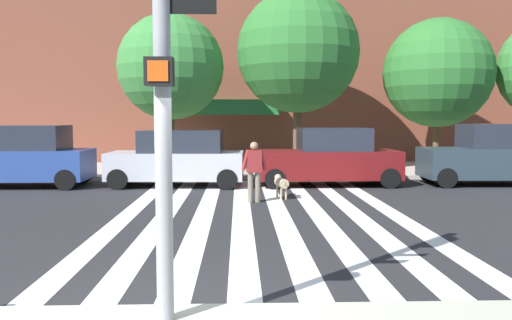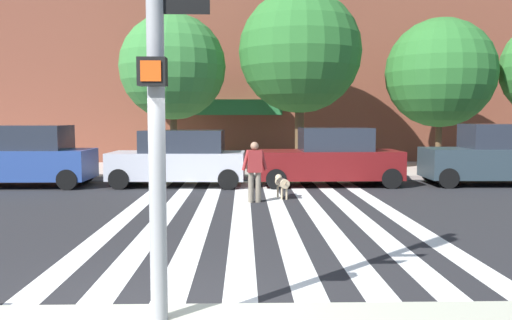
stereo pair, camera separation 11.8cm
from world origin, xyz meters
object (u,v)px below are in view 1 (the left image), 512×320
object	(u,v)px
street_tree_further	(438,73)
pedestrian_dog_walker	(254,168)
parked_car_behind_first	(178,159)
parked_car_near_curb	(25,157)
dog_on_leash	(281,183)
street_tree_middle	(298,52)
parked_car_fourth_in_line	(493,156)
pedestrian_bystander	(479,149)
street_tree_nearest	(171,67)
parked_car_third_in_line	(329,158)

from	to	relation	value
street_tree_further	pedestrian_dog_walker	xyz separation A→B (m)	(-7.67, -7.17, -3.15)
parked_car_behind_first	street_tree_further	world-z (taller)	street_tree_further
parked_car_near_curb	street_tree_further	xyz separation A→B (m)	(15.13, 3.71, 3.10)
pedestrian_dog_walker	dog_on_leash	size ratio (longest dim) A/B	1.54
street_tree_middle	parked_car_near_curb	bearing A→B (deg)	-158.63
parked_car_near_curb	parked_car_behind_first	bearing A→B (deg)	-0.02
dog_on_leash	street_tree_middle	bearing A→B (deg)	79.60
street_tree_further	dog_on_leash	distance (m)	10.11
pedestrian_dog_walker	parked_car_fourth_in_line	bearing A→B (deg)	22.78
parked_car_near_curb	dog_on_leash	distance (m)	8.71
pedestrian_bystander	street_tree_nearest	bearing A→B (deg)	174.36
parked_car_fourth_in_line	pedestrian_bystander	size ratio (longest dim) A/B	2.85
street_tree_nearest	pedestrian_dog_walker	distance (m)	8.46
parked_car_third_in_line	dog_on_leash	distance (m)	3.34
parked_car_near_curb	street_tree_nearest	xyz separation A→B (m)	(4.36, 3.65, 3.31)
parked_car_fourth_in_line	pedestrian_dog_walker	world-z (taller)	parked_car_fourth_in_line
parked_car_near_curb	pedestrian_dog_walker	size ratio (longest dim) A/B	2.59
parked_car_near_curb	dog_on_leash	bearing A→B (deg)	-18.36
street_tree_further	parked_car_fourth_in_line	bearing A→B (deg)	-81.33
street_tree_middle	dog_on_leash	distance (m)	7.91
parked_car_fourth_in_line	street_tree_further	distance (m)	4.88
parked_car_fourth_in_line	pedestrian_bystander	bearing A→B (deg)	75.17
parked_car_near_curb	street_tree_further	distance (m)	15.89
dog_on_leash	parked_car_fourth_in_line	bearing A→B (deg)	20.19
parked_car_near_curb	street_tree_nearest	world-z (taller)	street_tree_nearest
street_tree_further	parked_car_behind_first	bearing A→B (deg)	-159.82
parked_car_third_in_line	pedestrian_bystander	size ratio (longest dim) A/B	2.88
parked_car_third_in_line	dog_on_leash	world-z (taller)	parked_car_third_in_line
parked_car_third_in_line	street_tree_middle	bearing A→B (deg)	100.26
parked_car_behind_first	parked_car_near_curb	bearing A→B (deg)	179.98
parked_car_fourth_in_line	parked_car_behind_first	bearing A→B (deg)	-180.00
street_tree_middle	dog_on_leash	size ratio (longest dim) A/B	6.78
parked_car_near_curb	street_tree_middle	bearing A→B (deg)	21.37
parked_car_near_curb	parked_car_third_in_line	xyz separation A→B (m)	(10.10, 0.00, -0.06)
parked_car_fourth_in_line	pedestrian_bystander	world-z (taller)	parked_car_fourth_in_line
parked_car_third_in_line	parked_car_near_curb	bearing A→B (deg)	-179.99
parked_car_behind_first	pedestrian_dog_walker	distance (m)	4.24
pedestrian_dog_walker	pedestrian_bystander	bearing A→B (deg)	33.70
street_tree_nearest	dog_on_leash	distance (m)	8.41
pedestrian_bystander	pedestrian_dog_walker	bearing A→B (deg)	-146.30
parked_car_fourth_in_line	dog_on_leash	world-z (taller)	parked_car_fourth_in_line
parked_car_third_in_line	pedestrian_dog_walker	bearing A→B (deg)	-127.30
parked_car_third_in_line	street_tree_middle	world-z (taller)	street_tree_middle
parked_car_near_curb	parked_car_third_in_line	bearing A→B (deg)	0.01
parked_car_near_curb	pedestrian_dog_walker	bearing A→B (deg)	-24.86
street_tree_middle	parked_car_fourth_in_line	bearing A→B (deg)	-30.51
parked_car_fourth_in_line	street_tree_nearest	xyz separation A→B (m)	(-11.34, 3.65, 3.32)
street_tree_nearest	street_tree_further	distance (m)	10.78
street_tree_further	dog_on_leash	world-z (taller)	street_tree_further
street_tree_further	pedestrian_bystander	size ratio (longest dim) A/B	3.74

